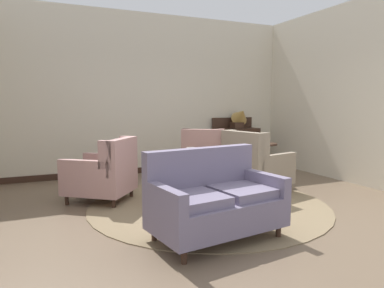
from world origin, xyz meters
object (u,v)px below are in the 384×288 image
(porcelain_vase, at_px, (191,161))
(armchair_near_window, at_px, (255,167))
(sideboard, at_px, (236,145))
(gramophone, at_px, (240,117))
(side_table, at_px, (264,159))
(armchair_far_left, at_px, (204,161))
(coffee_table, at_px, (190,175))
(armchair_back_corner, at_px, (104,174))
(settee, at_px, (215,201))

(porcelain_vase, height_order, armchair_near_window, armchair_near_window)
(sideboard, bearing_deg, porcelain_vase, -132.52)
(porcelain_vase, xyz_separation_m, armchair_near_window, (1.28, 0.27, -0.22))
(armchair_near_window, xyz_separation_m, gramophone, (0.95, 2.01, 0.75))
(side_table, xyz_separation_m, sideboard, (0.35, 1.60, 0.07))
(porcelain_vase, distance_m, armchair_far_left, 1.30)
(coffee_table, distance_m, sideboard, 3.18)
(coffee_table, relative_size, armchair_far_left, 0.83)
(sideboard, bearing_deg, armchair_far_left, -137.87)
(armchair_back_corner, distance_m, armchair_far_left, 1.87)
(settee, xyz_separation_m, sideboard, (2.46, 3.66, 0.10))
(coffee_table, height_order, gramophone, gramophone)
(porcelain_vase, height_order, armchair_back_corner, armchair_back_corner)
(coffee_table, relative_size, porcelain_vase, 2.69)
(armchair_back_corner, height_order, sideboard, sideboard)
(side_table, bearing_deg, armchair_far_left, 165.37)
(settee, height_order, sideboard, sideboard)
(armchair_far_left, bearing_deg, sideboard, -106.13)
(armchair_back_corner, distance_m, gramophone, 3.77)
(porcelain_vase, relative_size, sideboard, 0.28)
(porcelain_vase, relative_size, settee, 0.21)
(side_table, xyz_separation_m, gramophone, (0.40, 1.51, 0.74))
(coffee_table, distance_m, armchair_near_window, 1.29)
(porcelain_vase, relative_size, armchair_far_left, 0.31)
(armchair_back_corner, bearing_deg, armchair_near_window, 117.47)
(coffee_table, relative_size, gramophone, 1.58)
(armchair_near_window, bearing_deg, coffee_table, 86.87)
(armchair_far_left, bearing_deg, armchair_near_window, 157.09)
(settee, xyz_separation_m, armchair_back_corner, (-0.84, 2.00, 0.00))
(armchair_near_window, height_order, gramophone, gramophone)
(coffee_table, distance_m, porcelain_vase, 0.23)
(porcelain_vase, relative_size, side_table, 0.43)
(coffee_table, distance_m, armchair_back_corner, 1.31)
(armchair_near_window, distance_m, sideboard, 2.29)
(armchair_back_corner, relative_size, gramophone, 2.16)
(gramophone, bearing_deg, side_table, -104.72)
(porcelain_vase, distance_m, armchair_near_window, 1.33)
(sideboard, xyz_separation_m, gramophone, (0.05, -0.09, 0.66))
(gramophone, bearing_deg, armchair_back_corner, -154.94)
(armchair_back_corner, distance_m, sideboard, 3.69)
(coffee_table, relative_size, side_table, 1.17)
(armchair_near_window, bearing_deg, sideboard, -36.04)
(armchair_near_window, bearing_deg, side_table, -60.76)
(armchair_far_left, height_order, armchair_near_window, armchair_far_left)
(armchair_near_window, bearing_deg, porcelain_vase, 89.04)
(coffee_table, xyz_separation_m, side_table, (1.82, 0.72, 0.02))
(porcelain_vase, distance_m, gramophone, 3.23)
(armchair_back_corner, relative_size, armchair_far_left, 1.14)
(armchair_far_left, bearing_deg, armchair_back_corner, 42.27)
(settee, bearing_deg, armchair_far_left, 58.68)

